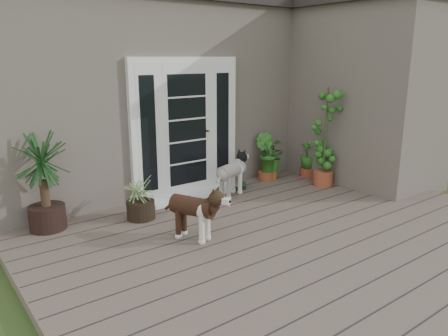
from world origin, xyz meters
TOP-DOWN VIEW (x-y plane):
  - deck at (0.00, 0.40)m, footprint 6.20×4.60m
  - house_main at (0.00, 4.65)m, footprint 7.40×4.00m
  - roof_main at (0.00, 4.65)m, footprint 7.60×4.20m
  - house_wing at (2.90, 1.50)m, footprint 1.60×2.40m
  - door_unit at (-0.20, 2.60)m, footprint 1.90×0.14m
  - door_step at (-0.20, 2.40)m, footprint 1.60×0.40m
  - brindle_dog at (-1.13, 1.01)m, footprint 0.59×0.80m
  - white_dog at (0.28, 2.07)m, footprint 0.79×0.54m
  - spider_plant at (-1.32, 2.02)m, footprint 0.71×0.71m
  - yucca at (-2.44, 2.40)m, footprint 1.06×1.06m
  - herb_a at (1.45, 2.40)m, footprint 0.65×0.65m
  - herb_b at (1.33, 2.40)m, footprint 0.56×0.56m
  - herb_c at (2.13, 2.12)m, footprint 0.37×0.37m
  - sapling at (1.89, 1.56)m, footprint 0.54×0.54m
  - clog_left at (0.50, 2.26)m, footprint 0.24×0.29m
  - clog_right at (0.70, 2.27)m, footprint 0.25×0.29m

SIDE VIEW (x-z plane):
  - deck at x=0.00m, z-range 0.00..0.12m
  - door_step at x=-0.20m, z-range 0.12..0.17m
  - clog_left at x=0.50m, z-range 0.12..0.20m
  - clog_right at x=0.70m, z-range 0.12..0.20m
  - herb_c at x=2.13m, z-range 0.12..0.69m
  - white_dog at x=0.28m, z-range 0.12..0.73m
  - brindle_dog at x=-1.13m, z-range 0.12..0.73m
  - herb_a at x=1.45m, z-range 0.12..0.74m
  - herb_b at x=1.33m, z-range 0.12..0.74m
  - spider_plant at x=-1.32m, z-range 0.12..0.80m
  - yucca at x=-2.44m, z-range 0.12..1.36m
  - sapling at x=1.89m, z-range 0.12..1.85m
  - door_unit at x=-0.20m, z-range 0.12..2.27m
  - house_main at x=0.00m, z-range 0.00..3.10m
  - house_wing at x=2.90m, z-range 0.00..3.10m
  - roof_main at x=0.00m, z-range 3.10..3.30m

